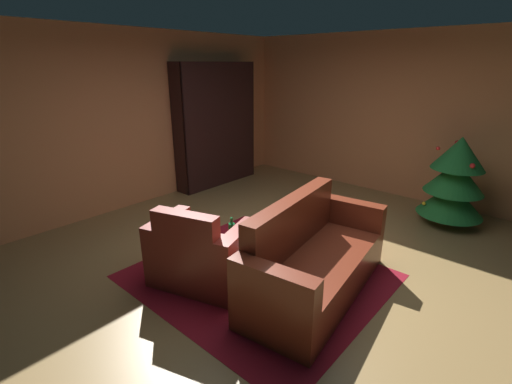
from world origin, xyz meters
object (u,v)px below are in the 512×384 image
(couch_red, at_px, (313,261))
(bottle_on_table, at_px, (232,231))
(armchair_red, at_px, (200,255))
(book_stack_on_table, at_px, (243,235))
(coffee_table, at_px, (246,246))
(bookshelf_unit, at_px, (221,125))
(decorated_tree, at_px, (455,180))

(couch_red, relative_size, bottle_on_table, 7.69)
(armchair_red, xyz_separation_m, book_stack_on_table, (0.23, 0.40, 0.16))
(coffee_table, bearing_deg, bottle_on_table, -162.77)
(bookshelf_unit, height_order, armchair_red, bookshelf_unit)
(couch_red, relative_size, decorated_tree, 1.57)
(book_stack_on_table, bearing_deg, decorated_tree, 66.00)
(bottle_on_table, bearing_deg, book_stack_on_table, 26.47)
(bookshelf_unit, bearing_deg, coffee_table, -39.30)
(armchair_red, relative_size, decorated_tree, 0.91)
(couch_red, relative_size, coffee_table, 3.19)
(bookshelf_unit, height_order, couch_red, bookshelf_unit)
(armchair_red, height_order, couch_red, couch_red)
(armchair_red, distance_m, decorated_tree, 3.68)
(bottle_on_table, bearing_deg, coffee_table, 17.23)
(couch_red, height_order, bottle_on_table, couch_red)
(armchair_red, distance_m, coffee_table, 0.49)
(bookshelf_unit, height_order, bottle_on_table, bookshelf_unit)
(bookshelf_unit, relative_size, armchair_red, 1.93)
(book_stack_on_table, bearing_deg, bottle_on_table, -153.53)
(armchair_red, height_order, decorated_tree, decorated_tree)
(book_stack_on_table, bearing_deg, couch_red, 19.82)
(bookshelf_unit, distance_m, bottle_on_table, 3.36)
(armchair_red, distance_m, book_stack_on_table, 0.49)
(bookshelf_unit, xyz_separation_m, armchair_red, (2.34, -2.55, -0.79))
(armchair_red, relative_size, coffee_table, 1.84)
(book_stack_on_table, relative_size, bottle_on_table, 0.85)
(bookshelf_unit, xyz_separation_m, coffee_table, (2.63, -2.15, -0.75))
(bookshelf_unit, bearing_deg, bottle_on_table, -41.79)
(bottle_on_table, relative_size, decorated_tree, 0.20)
(bookshelf_unit, bearing_deg, decorated_tree, 11.37)
(bookshelf_unit, bearing_deg, couch_red, -29.86)
(book_stack_on_table, distance_m, bottle_on_table, 0.12)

